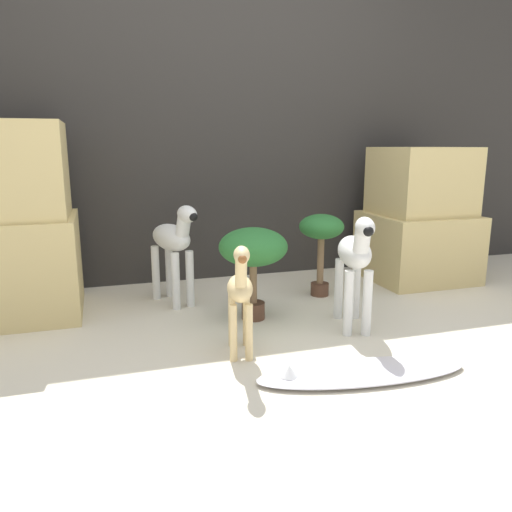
# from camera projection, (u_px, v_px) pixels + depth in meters

# --- Properties ---
(ground_plane) EXTENTS (14.00, 14.00, 0.00)m
(ground_plane) POSITION_uv_depth(u_px,v_px,m) (306.00, 362.00, 2.36)
(ground_plane) COLOR beige
(wall_back) EXTENTS (6.40, 0.08, 2.20)m
(wall_back) POSITION_uv_depth(u_px,v_px,m) (220.00, 131.00, 3.67)
(wall_back) COLOR #2D2B28
(wall_back) RESTS_ON ground_plane
(rock_pillar_left) EXTENTS (0.72, 0.67, 1.13)m
(rock_pillar_left) POSITION_uv_depth(u_px,v_px,m) (11.00, 226.00, 2.89)
(rock_pillar_left) COLOR #D1B775
(rock_pillar_left) RESTS_ON ground_plane
(rock_pillar_right) EXTENTS (0.72, 0.67, 0.99)m
(rock_pillar_right) POSITION_uv_depth(u_px,v_px,m) (419.00, 220.00, 3.73)
(rock_pillar_right) COLOR #D1B775
(rock_pillar_right) RESTS_ON ground_plane
(zebra_right) EXTENTS (0.27, 0.51, 0.65)m
(zebra_right) POSITION_uv_depth(u_px,v_px,m) (355.00, 258.00, 2.70)
(zebra_right) COLOR silver
(zebra_right) RESTS_ON ground_plane
(zebra_left) EXTENTS (0.29, 0.51, 0.65)m
(zebra_left) POSITION_uv_depth(u_px,v_px,m) (174.00, 243.00, 3.14)
(zebra_left) COLOR silver
(zebra_left) RESTS_ON ground_plane
(giraffe_figurine) EXTENTS (0.18, 0.38, 0.57)m
(giraffe_figurine) POSITION_uv_depth(u_px,v_px,m) (240.00, 292.00, 2.36)
(giraffe_figurine) COLOR #E0C184
(giraffe_figurine) RESTS_ON ground_plane
(potted_palm_front) EXTENTS (0.30, 0.30, 0.56)m
(potted_palm_front) POSITION_uv_depth(u_px,v_px,m) (321.00, 233.00, 3.31)
(potted_palm_front) COLOR #513323
(potted_palm_front) RESTS_ON ground_plane
(potted_palm_back) EXTENTS (0.40, 0.40, 0.54)m
(potted_palm_back) POSITION_uv_depth(u_px,v_px,m) (253.00, 250.00, 2.86)
(potted_palm_back) COLOR #513323
(potted_palm_back) RESTS_ON ground_plane
(surfboard) EXTENTS (0.99, 0.38, 0.08)m
(surfboard) POSITION_uv_depth(u_px,v_px,m) (361.00, 372.00, 2.21)
(surfboard) COLOR silver
(surfboard) RESTS_ON ground_plane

